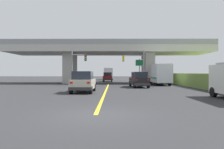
% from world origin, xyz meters
% --- Properties ---
extents(ground, '(160.00, 160.00, 0.00)m').
position_xyz_m(ground, '(0.00, 27.52, 0.00)').
color(ground, '#2B2B2D').
extents(overpass_bridge, '(35.73, 8.11, 7.47)m').
position_xyz_m(overpass_bridge, '(0.00, 27.52, 5.35)').
color(overpass_bridge, '#B7B5AD').
rests_on(overpass_bridge, ground).
extents(lane_divider_stripe, '(0.20, 24.77, 0.01)m').
position_xyz_m(lane_divider_stripe, '(0.00, 12.38, 0.00)').
color(lane_divider_stripe, yellow).
rests_on(lane_divider_stripe, ground).
extents(suv_lead, '(2.02, 4.27, 2.02)m').
position_xyz_m(suv_lead, '(-2.09, 10.20, 1.01)').
color(suv_lead, '#B7B29E').
rests_on(suv_lead, ground).
extents(suv_crossing, '(2.19, 4.94, 2.02)m').
position_xyz_m(suv_crossing, '(4.14, 17.19, 1.01)').
color(suv_crossing, black).
rests_on(suv_crossing, ground).
extents(box_truck, '(2.33, 6.75, 3.18)m').
position_xyz_m(box_truck, '(8.02, 22.02, 1.66)').
color(box_truck, silver).
rests_on(box_truck, ground).
extents(sedan_oncoming, '(2.03, 4.25, 2.02)m').
position_xyz_m(sedan_oncoming, '(-0.41, 34.19, 1.01)').
color(sedan_oncoming, maroon).
rests_on(sedan_oncoming, ground).
extents(traffic_signal_nearside, '(3.49, 0.36, 5.51)m').
position_xyz_m(traffic_signal_nearside, '(4.45, 22.80, 3.44)').
color(traffic_signal_nearside, slate).
rests_on(traffic_signal_nearside, ground).
extents(traffic_signal_farside, '(2.36, 0.36, 5.38)m').
position_xyz_m(traffic_signal_farside, '(-4.87, 21.91, 3.37)').
color(traffic_signal_farside, slate).
rests_on(traffic_signal_farside, ground).
extents(highway_sign, '(1.40, 0.17, 4.31)m').
position_xyz_m(highway_sign, '(5.29, 25.06, 3.12)').
color(highway_sign, slate).
rests_on(highway_sign, ground).
extents(semi_truck_distant, '(2.33, 7.09, 3.23)m').
position_xyz_m(semi_truck_distant, '(-0.51, 45.88, 1.68)').
color(semi_truck_distant, silver).
rests_on(semi_truck_distant, ground).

